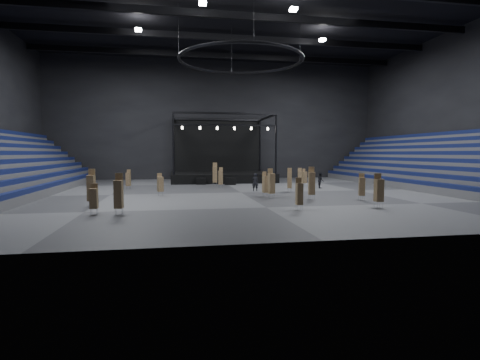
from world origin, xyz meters
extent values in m
plane|color=#4D4D4F|center=(0.00, 0.00, 0.00)|extent=(50.00, 50.00, 0.00)
cube|color=black|center=(0.00, 0.00, 18.00)|extent=(50.00, 42.00, 0.20)
cube|color=black|center=(0.00, 21.00, 9.00)|extent=(50.00, 0.20, 18.00)
cube|color=black|center=(0.00, -21.00, 9.00)|extent=(50.00, 0.20, 18.00)
cube|color=black|center=(25.00, 0.00, 9.00)|extent=(0.20, 42.00, 18.00)
cube|color=#505052|center=(-21.40, 0.00, 0.38)|extent=(7.20, 40.00, 0.75)
cube|color=#0D1339|center=(-18.12, 0.00, 0.95)|extent=(0.59, 40.00, 0.40)
cube|color=#505052|center=(-21.85, 0.00, 0.75)|extent=(6.30, 40.00, 1.50)
cube|color=#0D1339|center=(-19.02, 0.00, 1.70)|extent=(0.59, 40.00, 0.40)
cube|color=#0D1339|center=(-19.91, 0.00, 2.45)|extent=(0.59, 40.00, 0.40)
cube|color=#0D1339|center=(-20.82, 0.00, 3.20)|extent=(0.59, 40.00, 0.40)
cube|color=#0D1339|center=(-21.71, 0.00, 3.95)|extent=(0.59, 40.00, 0.40)
cube|color=#505052|center=(21.40, 0.00, 0.38)|extent=(7.20, 40.00, 0.75)
cube|color=#0D1339|center=(18.12, 0.00, 0.95)|extent=(0.59, 40.00, 0.40)
cube|color=#505052|center=(21.85, 0.00, 0.75)|extent=(6.30, 40.00, 1.50)
cube|color=#0D1339|center=(19.02, 0.00, 1.70)|extent=(0.59, 40.00, 0.40)
cube|color=#505052|center=(22.30, 0.00, 1.12)|extent=(5.40, 40.00, 2.25)
cube|color=#0D1339|center=(19.91, 0.00, 2.45)|extent=(0.59, 40.00, 0.40)
cube|color=#505052|center=(22.75, 0.00, 1.50)|extent=(4.50, 40.00, 3.00)
cube|color=#0D1339|center=(20.82, 0.00, 3.20)|extent=(0.59, 40.00, 0.40)
cube|color=#505052|center=(23.20, 0.00, 1.88)|extent=(3.60, 40.00, 3.75)
cube|color=#0D1339|center=(21.71, 0.00, 3.95)|extent=(0.59, 40.00, 0.40)
cube|color=#505052|center=(23.65, 0.00, 2.25)|extent=(2.70, 40.00, 4.50)
cube|color=#0D1339|center=(22.61, 0.00, 4.70)|extent=(0.59, 40.00, 0.40)
cube|color=#505052|center=(24.10, 0.00, 2.62)|extent=(1.80, 40.00, 5.25)
cube|color=#0D1339|center=(23.52, 0.00, 5.45)|extent=(0.59, 40.00, 0.40)
cube|color=#505052|center=(24.55, 0.00, 3.00)|extent=(0.90, 40.00, 6.00)
cube|color=#0D1339|center=(24.41, 0.00, 6.20)|extent=(0.59, 40.00, 0.40)
cube|color=black|center=(0.00, 15.50, 0.60)|extent=(14.00, 10.00, 1.20)
cube|color=black|center=(0.00, 20.30, 5.20)|extent=(13.30, 0.30, 8.00)
cylinder|color=black|center=(-6.60, 10.90, 5.10)|extent=(0.24, 0.24, 7.80)
cylinder|color=black|center=(-6.60, 20.10, 5.10)|extent=(0.24, 0.24, 7.80)
cylinder|color=black|center=(6.60, 10.90, 5.10)|extent=(0.24, 0.24, 7.80)
cylinder|color=black|center=(6.60, 20.10, 5.10)|extent=(0.24, 0.24, 7.80)
cube|color=black|center=(0.00, 10.90, 9.00)|extent=(13.40, 0.25, 0.25)
cube|color=black|center=(0.00, 20.10, 9.00)|extent=(13.40, 0.25, 0.25)
cube|color=black|center=(0.00, 10.90, 7.50)|extent=(13.40, 0.20, 0.20)
cylinder|color=white|center=(-5.50, 10.90, 7.10)|extent=(0.24, 0.24, 0.35)
cylinder|color=white|center=(-3.30, 10.90, 7.10)|extent=(0.24, 0.24, 0.35)
cylinder|color=white|center=(-1.10, 10.90, 7.10)|extent=(0.24, 0.24, 0.35)
cylinder|color=white|center=(1.10, 10.90, 7.10)|extent=(0.24, 0.24, 0.35)
cylinder|color=white|center=(3.30, 10.90, 7.10)|extent=(0.24, 0.24, 0.35)
cylinder|color=white|center=(5.50, 10.90, 7.10)|extent=(0.24, 0.24, 0.35)
torus|color=black|center=(0.00, 0.00, 13.00)|extent=(12.30, 12.30, 0.30)
cylinder|color=black|center=(6.00, 0.00, 15.50)|extent=(0.04, 0.04, 5.00)
cylinder|color=black|center=(0.00, 6.00, 15.50)|extent=(0.04, 0.04, 5.00)
cylinder|color=black|center=(-6.00, 0.00, 15.50)|extent=(0.04, 0.04, 5.00)
cylinder|color=black|center=(0.00, -6.00, 15.50)|extent=(0.04, 0.04, 5.00)
cube|color=black|center=(0.00, 0.00, 17.20)|extent=(49.00, 0.35, 0.70)
cube|color=black|center=(0.00, 7.00, 17.20)|extent=(49.00, 0.35, 0.70)
cube|color=black|center=(0.00, 15.00, 17.20)|extent=(49.00, 0.35, 0.70)
cube|color=white|center=(-10.00, 4.00, 16.60)|extent=(0.60, 0.60, 0.25)
cube|color=white|center=(10.00, 4.00, 16.60)|extent=(0.60, 0.60, 0.25)
cube|color=white|center=(-4.00, -4.00, 16.60)|extent=(0.60, 0.60, 0.25)
cube|color=white|center=(4.00, -4.00, 16.60)|extent=(0.60, 0.60, 0.25)
cube|color=black|center=(-3.25, 10.24, 0.41)|extent=(1.30, 0.74, 0.83)
cube|color=black|center=(0.30, 9.18, 0.44)|extent=(1.46, 1.10, 0.87)
cube|color=black|center=(5.32, 9.09, 0.43)|extent=(1.42, 1.08, 0.85)
cylinder|color=silver|center=(7.74, -12.21, 0.22)|extent=(0.03, 0.03, 0.45)
cylinder|color=silver|center=(7.74, -11.79, 0.22)|extent=(0.03, 0.03, 0.45)
cylinder|color=silver|center=(8.17, -12.21, 0.22)|extent=(0.03, 0.03, 0.45)
cylinder|color=silver|center=(8.17, -11.79, 0.22)|extent=(0.03, 0.03, 0.45)
cube|color=#9A7955|center=(7.95, -12.00, 1.26)|extent=(0.56, 0.56, 1.63)
cube|color=#9A7955|center=(7.96, -11.78, 2.02)|extent=(0.52, 0.08, 0.89)
cylinder|color=silver|center=(-10.25, -12.20, 0.21)|extent=(0.03, 0.03, 0.42)
cylinder|color=silver|center=(-10.25, -11.80, 0.21)|extent=(0.03, 0.03, 0.42)
cylinder|color=silver|center=(-9.85, -12.20, 0.21)|extent=(0.03, 0.03, 0.42)
cylinder|color=silver|center=(-9.85, -11.80, 0.21)|extent=(0.03, 0.03, 0.42)
cube|color=#9A7955|center=(-10.05, -12.00, 1.32)|extent=(0.57, 0.57, 1.79)
cube|color=#9A7955|center=(-10.02, -11.79, 2.16)|extent=(0.49, 0.13, 0.99)
cylinder|color=silver|center=(1.60, -5.28, 0.21)|extent=(0.03, 0.03, 0.42)
cylinder|color=silver|center=(1.60, -4.89, 0.21)|extent=(0.03, 0.03, 0.42)
cylinder|color=silver|center=(1.99, -5.28, 0.21)|extent=(0.03, 0.03, 0.42)
cylinder|color=silver|center=(1.99, -4.89, 0.21)|extent=(0.03, 0.03, 0.42)
cube|color=#9A7955|center=(1.79, -5.09, 1.29)|extent=(0.61, 0.61, 1.75)
cube|color=#9A7955|center=(1.74, -4.88, 2.12)|extent=(0.48, 0.18, 0.96)
cylinder|color=silver|center=(-11.82, -11.78, 0.19)|extent=(0.03, 0.03, 0.38)
cylinder|color=silver|center=(-11.82, -11.41, 0.19)|extent=(0.03, 0.03, 0.38)
cylinder|color=silver|center=(-11.46, -11.78, 0.19)|extent=(0.03, 0.03, 0.38)
cylinder|color=silver|center=(-11.46, -11.41, 0.19)|extent=(0.03, 0.03, 0.38)
cube|color=#9A7955|center=(-11.64, -11.60, 1.03)|extent=(0.48, 0.48, 1.30)
cube|color=#9A7955|center=(-11.63, -11.40, 1.63)|extent=(0.44, 0.08, 0.71)
cylinder|color=silver|center=(-11.68, 5.36, 0.18)|extent=(0.03, 0.03, 0.36)
cylinder|color=silver|center=(-11.68, 5.70, 0.18)|extent=(0.03, 0.03, 0.36)
cylinder|color=silver|center=(-11.33, 5.36, 0.18)|extent=(0.03, 0.03, 0.36)
cylinder|color=silver|center=(-11.33, 5.70, 0.18)|extent=(0.03, 0.03, 0.36)
cube|color=#9A7955|center=(-11.50, 5.53, 1.08)|extent=(0.53, 0.53, 1.44)
cube|color=#9A7955|center=(-11.46, 5.71, 1.75)|extent=(0.42, 0.16, 0.79)
cylinder|color=silver|center=(1.39, -4.02, 0.18)|extent=(0.03, 0.03, 0.36)
cylinder|color=silver|center=(1.39, -3.67, 0.18)|extent=(0.03, 0.03, 0.36)
cylinder|color=silver|center=(1.74, -4.02, 0.18)|extent=(0.03, 0.03, 0.36)
cylinder|color=silver|center=(1.74, -3.67, 0.18)|extent=(0.03, 0.03, 0.36)
cube|color=#9A7955|center=(1.57, -3.85, 1.12)|extent=(0.55, 0.55, 1.52)
cube|color=#9A7955|center=(1.51, -3.67, 1.84)|extent=(0.41, 0.18, 0.84)
cylinder|color=silver|center=(-1.53, 5.41, 0.19)|extent=(0.03, 0.03, 0.38)
cylinder|color=silver|center=(-1.53, 5.76, 0.19)|extent=(0.03, 0.03, 0.38)
cylinder|color=silver|center=(-1.17, 5.41, 0.19)|extent=(0.03, 0.03, 0.38)
cylinder|color=silver|center=(-1.17, 5.76, 0.19)|extent=(0.03, 0.03, 0.38)
cube|color=#9A7955|center=(-1.35, 5.58, 1.16)|extent=(0.56, 0.56, 1.56)
cube|color=#9A7955|center=(-1.29, 5.76, 1.89)|extent=(0.43, 0.18, 0.86)
cylinder|color=silver|center=(7.09, 3.05, 0.18)|extent=(0.03, 0.03, 0.37)
cylinder|color=silver|center=(7.09, 3.40, 0.18)|extent=(0.03, 0.03, 0.37)
cylinder|color=silver|center=(7.44, 3.05, 0.18)|extent=(0.03, 0.03, 0.37)
cylinder|color=silver|center=(7.44, 3.40, 0.18)|extent=(0.03, 0.03, 0.37)
cube|color=#9A7955|center=(7.27, 3.22, 1.14)|extent=(0.54, 0.54, 1.55)
cube|color=#9A7955|center=(7.31, 3.40, 1.87)|extent=(0.43, 0.15, 0.85)
cylinder|color=silver|center=(4.71, -6.83, 0.21)|extent=(0.03, 0.03, 0.43)
cylinder|color=silver|center=(4.71, -6.43, 0.21)|extent=(0.03, 0.03, 0.43)
cylinder|color=silver|center=(5.11, -6.83, 0.21)|extent=(0.03, 0.03, 0.43)
cylinder|color=silver|center=(5.11, -6.43, 0.21)|extent=(0.03, 0.03, 0.43)
cube|color=#9A7955|center=(4.91, -6.63, 1.37)|extent=(0.59, 0.59, 1.89)
cube|color=#9A7955|center=(4.95, -6.42, 2.27)|extent=(0.49, 0.15, 1.04)
cylinder|color=silver|center=(-12.76, -8.07, 0.21)|extent=(0.03, 0.03, 0.42)
cylinder|color=silver|center=(-12.76, -7.67, 0.21)|extent=(0.03, 0.03, 0.42)
cylinder|color=silver|center=(-12.36, -8.07, 0.21)|extent=(0.03, 0.03, 0.42)
cylinder|color=silver|center=(-12.36, -7.67, 0.21)|extent=(0.03, 0.03, 0.42)
cube|color=#9A7955|center=(-12.56, -7.87, 1.36)|extent=(0.57, 0.57, 1.89)
cube|color=#9A7955|center=(-12.53, -7.66, 2.26)|extent=(0.49, 0.13, 1.04)
cylinder|color=silver|center=(8.68, -7.99, 0.20)|extent=(0.03, 0.03, 0.39)
cylinder|color=silver|center=(8.68, -7.62, 0.20)|extent=(0.03, 0.03, 0.39)
cylinder|color=silver|center=(9.05, -7.99, 0.20)|extent=(0.03, 0.03, 0.39)
cylinder|color=silver|center=(9.05, -7.62, 0.20)|extent=(0.03, 0.03, 0.39)
cube|color=#9A7955|center=(8.86, -7.81, 1.14)|extent=(0.59, 0.59, 1.50)
cube|color=#9A7955|center=(8.92, -7.62, 1.84)|extent=(0.45, 0.20, 0.83)
cylinder|color=silver|center=(1.80, -12.17, 0.18)|extent=(0.03, 0.03, 0.36)
cylinder|color=silver|center=(1.80, -11.83, 0.18)|extent=(0.03, 0.03, 0.36)
cylinder|color=silver|center=(2.14, -12.17, 0.18)|extent=(0.03, 0.03, 0.36)
cylinder|color=silver|center=(2.14, -11.83, 0.18)|extent=(0.03, 0.03, 0.36)
cube|color=#9A7955|center=(1.97, -12.00, 1.12)|extent=(0.44, 0.44, 1.52)
cube|color=#9A7955|center=(1.97, -11.82, 1.82)|extent=(0.41, 0.06, 0.83)
cylinder|color=silver|center=(-1.98, 7.52, 0.22)|extent=(0.03, 0.03, 0.44)
cylinder|color=silver|center=(-1.98, 7.94, 0.22)|extent=(0.03, 0.03, 0.44)
cylinder|color=silver|center=(-1.56, 7.52, 0.22)|extent=(0.03, 0.03, 0.44)
cylinder|color=silver|center=(-1.56, 7.94, 0.22)|extent=(0.03, 0.03, 0.44)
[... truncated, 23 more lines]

